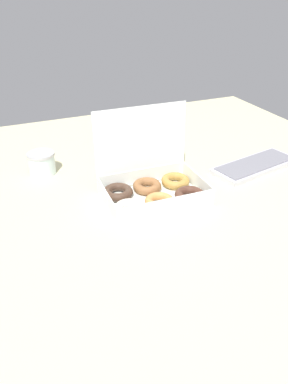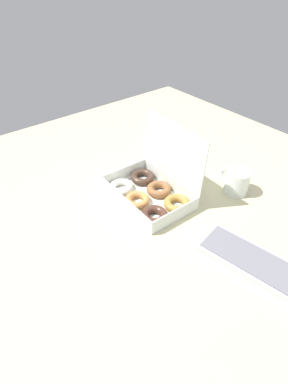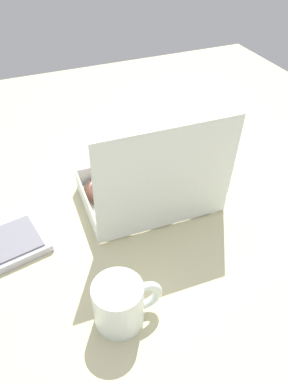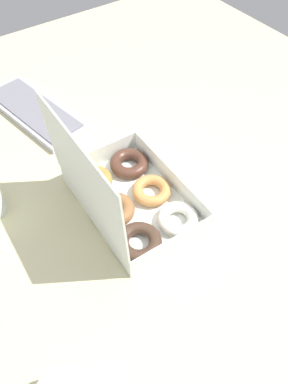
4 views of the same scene
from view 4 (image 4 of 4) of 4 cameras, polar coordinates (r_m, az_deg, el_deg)
The scene contains 3 objects.
ground_plane at distance 91.85cm, azimuth -2.49°, elevation -0.65°, with size 180.00×180.00×2.00cm, color beige.
donut_box at distance 85.98cm, azimuth -2.58°, elevation -0.74°, with size 33.34×24.08×27.43cm.
keyboard at distance 116.41cm, azimuth -16.34°, elevation 11.72°, with size 36.75×19.29×2.20cm.
Camera 4 is at (-49.36, 29.62, 70.57)cm, focal length 35.00 mm.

